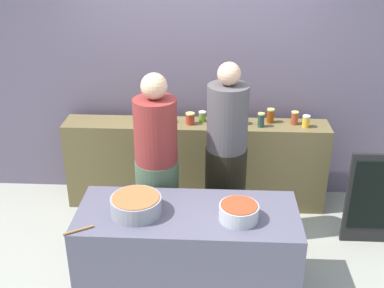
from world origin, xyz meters
name	(u,v)px	position (x,y,z in m)	size (l,w,h in m)	color
ground	(190,268)	(0.00, 0.00, 0.00)	(12.00, 12.00, 0.00)	#9B9A8D
storefront_wall	(197,59)	(0.00, 1.45, 1.50)	(4.80, 0.12, 3.00)	slate
display_shelf	(196,164)	(0.00, 1.10, 0.47)	(2.70, 0.36, 0.93)	brown
prep_table	(188,253)	(0.00, -0.30, 0.39)	(1.70, 0.70, 0.78)	#575467
preserve_jar_0	(139,118)	(-0.57, 1.06, 1.00)	(0.07, 0.07, 0.13)	#D8610E
preserve_jar_1	(152,116)	(-0.45, 1.11, 1.00)	(0.08, 0.08, 0.13)	olive
preserve_jar_2	(167,118)	(-0.29, 1.10, 0.98)	(0.09, 0.09, 0.10)	olive
preserve_jar_3	(190,119)	(-0.06, 1.07, 0.99)	(0.09, 0.09, 0.12)	#AB3121
preserve_jar_4	(202,116)	(0.06, 1.15, 0.99)	(0.08, 0.08, 0.11)	olive
preserve_jar_5	(215,118)	(0.19, 1.11, 0.99)	(0.08, 0.08, 0.11)	#3D2C42
preserve_jar_6	(228,117)	(0.32, 1.11, 1.00)	(0.07, 0.07, 0.13)	#8F420B
preserve_jar_7	(240,118)	(0.44, 1.10, 1.00)	(0.09, 0.09, 0.14)	#3C5F31
preserve_jar_8	(261,120)	(0.65, 1.04, 1.00)	(0.07, 0.07, 0.14)	#284237
preserve_jar_9	(270,116)	(0.75, 1.16, 1.01)	(0.08, 0.08, 0.15)	#8C390B
preserve_jar_10	(295,118)	(0.99, 1.13, 1.00)	(0.08, 0.08, 0.13)	#984023
preserve_jar_11	(306,121)	(1.09, 1.06, 0.99)	(0.08, 0.08, 0.12)	gold
cooking_pot_left	(136,205)	(-0.39, -0.33, 0.85)	(0.39, 0.39, 0.14)	gray
cooking_pot_center	(239,212)	(0.38, -0.38, 0.84)	(0.30, 0.30, 0.13)	#B7B7BC
wooden_spoon	(78,230)	(-0.76, -0.59, 0.79)	(0.02, 0.02, 0.22)	#9E703D
cook_with_tongs	(157,176)	(-0.30, 0.27, 0.77)	(0.38, 0.38, 1.70)	#485E44
cook_in_cap	(226,165)	(0.30, 0.47, 0.79)	(0.37, 0.37, 1.74)	black
chalkboard_sign	(374,199)	(1.67, 0.48, 0.47)	(0.51, 0.05, 0.93)	black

